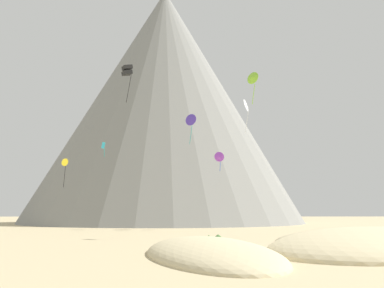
% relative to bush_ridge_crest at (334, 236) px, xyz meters
% --- Properties ---
extents(ground_plane, '(400.00, 400.00, 0.00)m').
position_rel_bush_ridge_crest_xyz_m(ground_plane, '(-12.53, -14.36, -0.43)').
color(ground_plane, '#C6B284').
extents(dune_foreground_left, '(12.48, 23.08, 2.63)m').
position_rel_bush_ridge_crest_xyz_m(dune_foreground_left, '(-15.07, -18.22, -0.43)').
color(dune_foreground_left, beige).
rests_on(dune_foreground_left, ground_plane).
extents(dune_midground, '(26.46, 29.08, 3.79)m').
position_rel_bush_ridge_crest_xyz_m(dune_midground, '(-1.43, -13.26, -0.43)').
color(dune_midground, beige).
rests_on(dune_midground, ground_plane).
extents(bush_ridge_crest, '(2.81, 2.81, 0.86)m').
position_rel_bush_ridge_crest_xyz_m(bush_ridge_crest, '(0.00, 0.00, 0.00)').
color(bush_ridge_crest, '#668C4C').
rests_on(bush_ridge_crest, ground_plane).
extents(bush_low_patch, '(1.99, 1.99, 0.63)m').
position_rel_bush_ridge_crest_xyz_m(bush_low_patch, '(-13.16, -0.46, -0.12)').
color(bush_low_patch, '#477238').
rests_on(bush_low_patch, ground_plane).
extents(bush_mid_center, '(1.86, 1.86, 0.68)m').
position_rel_bush_ridge_crest_xyz_m(bush_mid_center, '(-14.31, -2.71, -0.09)').
color(bush_mid_center, '#668C4C').
rests_on(bush_mid_center, ground_plane).
extents(rock_massif, '(79.39, 79.39, 64.71)m').
position_rel_bush_ridge_crest_xyz_m(rock_massif, '(-22.70, 69.00, 29.99)').
color(rock_massif, gray).
rests_on(rock_massif, ground_plane).
extents(kite_indigo_mid, '(2.21, 1.56, 5.69)m').
position_rel_bush_ridge_crest_xyz_m(kite_indigo_mid, '(-15.90, 30.35, 19.43)').
color(kite_indigo_mid, '#5138B2').
extents(kite_black_mid, '(1.77, 1.74, 5.67)m').
position_rel_bush_ridge_crest_xyz_m(kite_black_mid, '(-25.33, 11.79, 22.96)').
color(kite_black_mid, black).
extents(kite_violet_low, '(1.88, 1.17, 3.39)m').
position_rel_bush_ridge_crest_xyz_m(kite_violet_low, '(-10.89, 27.41, 12.16)').
color(kite_violet_low, purple).
extents(kite_lime_mid, '(1.68, 1.60, 4.40)m').
position_rel_bush_ridge_crest_xyz_m(kite_lime_mid, '(-8.23, 4.60, 19.78)').
color(kite_lime_mid, '#8CD133').
extents(kite_white_mid, '(1.70, 2.55, 6.42)m').
position_rel_bush_ridge_crest_xyz_m(kite_white_mid, '(-5.48, 30.16, 22.13)').
color(kite_white_mid, white).
extents(kite_yellow_low, '(1.33, 1.44, 4.88)m').
position_rel_bush_ridge_crest_xyz_m(kite_yellow_low, '(-37.13, 23.84, 10.74)').
color(kite_yellow_low, yellow).
extents(kite_cyan_mid, '(0.80, 0.27, 2.90)m').
position_rel_bush_ridge_crest_xyz_m(kite_cyan_mid, '(-33.12, 37.19, 15.34)').
color(kite_cyan_mid, '#33BCDB').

